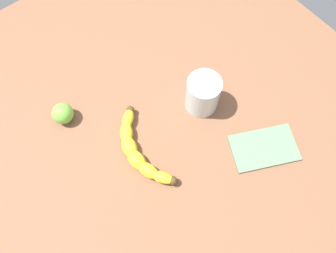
% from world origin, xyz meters
% --- Properties ---
extents(wooden_tabletop, '(1.20, 1.20, 0.03)m').
position_xyz_m(wooden_tabletop, '(0.00, 0.00, 0.01)').
color(wooden_tabletop, brown).
rests_on(wooden_tabletop, ground).
extents(banana, '(0.09, 0.22, 0.03)m').
position_xyz_m(banana, '(0.04, -0.00, 0.05)').
color(banana, yellow).
rests_on(banana, wooden_tabletop).
extents(smoothie_glass, '(0.08, 0.08, 0.10)m').
position_xyz_m(smoothie_glass, '(-0.16, -0.01, 0.08)').
color(smoothie_glass, silver).
rests_on(smoothie_glass, wooden_tabletop).
extents(lime_fruit, '(0.05, 0.05, 0.05)m').
position_xyz_m(lime_fruit, '(0.13, -0.19, 0.06)').
color(lime_fruit, '#75C142').
rests_on(lime_fruit, wooden_tabletop).
extents(folded_napkin, '(0.18, 0.15, 0.01)m').
position_xyz_m(folded_napkin, '(-0.20, 0.17, 0.03)').
color(folded_napkin, slate).
rests_on(folded_napkin, wooden_tabletop).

